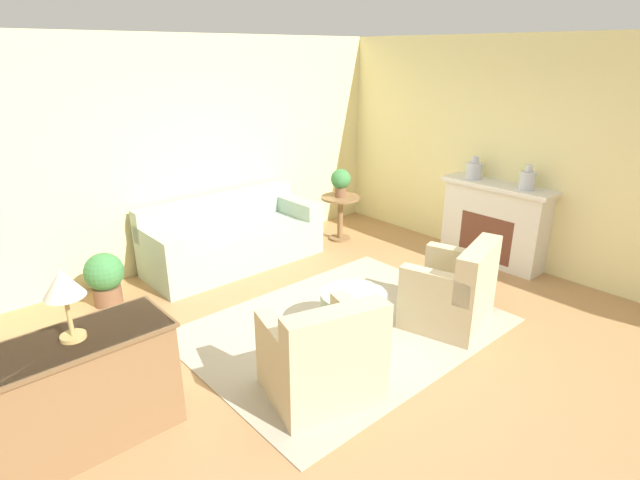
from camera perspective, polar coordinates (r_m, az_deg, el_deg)
ground_plane at (r=5.09m, az=2.89°, el=-10.00°), size 16.00×16.00×0.00m
wall_back at (r=6.65m, az=-13.45°, el=9.86°), size 9.24×0.12×2.80m
wall_right at (r=6.81m, az=20.85°, el=9.31°), size 0.12×9.59×2.80m
rug at (r=5.08m, az=2.89°, el=-9.95°), size 3.00×2.24×0.01m
couch at (r=6.53m, az=-9.95°, el=0.04°), size 2.26×0.89×0.86m
armchair_left at (r=4.00m, az=0.37°, el=-13.50°), size 0.99×0.93×0.88m
armchair_right at (r=5.17m, az=14.95°, el=-5.80°), size 0.99×0.93×0.88m
ottoman_table at (r=4.90m, az=3.83°, el=-7.63°), size 0.65×0.65×0.41m
side_table at (r=7.22m, az=2.33°, el=3.42°), size 0.56×0.56×0.65m
fireplace at (r=6.78m, az=19.27°, el=2.02°), size 0.44×1.41×1.05m
dresser at (r=3.92m, az=-25.36°, el=-15.16°), size 1.23×0.56×0.84m
vase_mantel_near at (r=6.78m, az=17.18°, el=7.67°), size 0.21×0.21×0.29m
vase_mantel_far at (r=6.45m, az=22.62°, el=6.38°), size 0.19×0.19×0.30m
potted_plant_on_side_table at (r=7.10m, az=2.38°, el=6.79°), size 0.28×0.28×0.40m
potted_plant_floor at (r=5.87m, az=-23.39°, el=-3.86°), size 0.41×0.41×0.59m
table_lamp at (r=3.54m, az=-27.29°, el=-4.80°), size 0.26×0.26×0.49m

